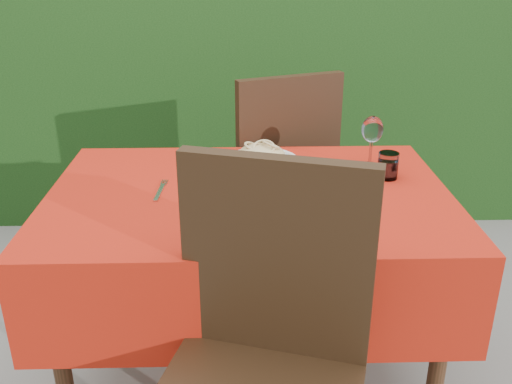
{
  "coord_description": "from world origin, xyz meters",
  "views": [
    {
      "loc": [
        -0.02,
        -1.64,
        1.46
      ],
      "look_at": [
        0.02,
        -0.05,
        0.77
      ],
      "focal_mm": 40.0,
      "sensor_mm": 36.0,
      "label": 1
    }
  ],
  "objects_px": {
    "chair_near": "(264,351)",
    "pasta_plate": "(261,159)",
    "water_glass": "(388,167)",
    "wine_glass": "(372,132)",
    "pizza_plate": "(264,194)",
    "fork": "(159,192)",
    "chair_far": "(277,169)"
  },
  "relations": [
    {
      "from": "chair_far",
      "to": "pasta_plate",
      "type": "distance_m",
      "value": 0.48
    },
    {
      "from": "pizza_plate",
      "to": "water_glass",
      "type": "bearing_deg",
      "value": 23.2
    },
    {
      "from": "chair_near",
      "to": "pizza_plate",
      "type": "distance_m",
      "value": 0.53
    },
    {
      "from": "chair_near",
      "to": "wine_glass",
      "type": "height_order",
      "value": "chair_near"
    },
    {
      "from": "chair_near",
      "to": "wine_glass",
      "type": "relative_size",
      "value": 5.69
    },
    {
      "from": "chair_near",
      "to": "water_glass",
      "type": "bearing_deg",
      "value": 73.79
    },
    {
      "from": "chair_far",
      "to": "pizza_plate",
      "type": "height_order",
      "value": "chair_far"
    },
    {
      "from": "wine_glass",
      "to": "fork",
      "type": "bearing_deg",
      "value": -163.02
    },
    {
      "from": "chair_far",
      "to": "chair_near",
      "type": "bearing_deg",
      "value": 63.74
    },
    {
      "from": "wine_glass",
      "to": "water_glass",
      "type": "bearing_deg",
      "value": -72.47
    },
    {
      "from": "pasta_plate",
      "to": "wine_glass",
      "type": "bearing_deg",
      "value": -1.91
    },
    {
      "from": "pasta_plate",
      "to": "water_glass",
      "type": "bearing_deg",
      "value": -16.57
    },
    {
      "from": "pizza_plate",
      "to": "water_glass",
      "type": "height_order",
      "value": "water_glass"
    },
    {
      "from": "pizza_plate",
      "to": "pasta_plate",
      "type": "distance_m",
      "value": 0.3
    },
    {
      "from": "chair_near",
      "to": "pizza_plate",
      "type": "relative_size",
      "value": 3.5
    },
    {
      "from": "chair_near",
      "to": "water_glass",
      "type": "height_order",
      "value": "chair_near"
    },
    {
      "from": "pasta_plate",
      "to": "water_glass",
      "type": "xyz_separation_m",
      "value": [
        0.41,
        -0.12,
        0.01
      ]
    },
    {
      "from": "wine_glass",
      "to": "chair_near",
      "type": "bearing_deg",
      "value": -117.04
    },
    {
      "from": "chair_near",
      "to": "pizza_plate",
      "type": "xyz_separation_m",
      "value": [
        0.02,
        0.5,
        0.18
      ]
    },
    {
      "from": "chair_near",
      "to": "fork",
      "type": "distance_m",
      "value": 0.67
    },
    {
      "from": "water_glass",
      "to": "wine_glass",
      "type": "xyz_separation_m",
      "value": [
        -0.03,
        0.11,
        0.09
      ]
    },
    {
      "from": "chair_near",
      "to": "water_glass",
      "type": "distance_m",
      "value": 0.83
    },
    {
      "from": "chair_near",
      "to": "pasta_plate",
      "type": "xyz_separation_m",
      "value": [
        0.02,
        0.8,
        0.19
      ]
    },
    {
      "from": "water_glass",
      "to": "fork",
      "type": "height_order",
      "value": "water_glass"
    },
    {
      "from": "pasta_plate",
      "to": "fork",
      "type": "distance_m",
      "value": 0.4
    },
    {
      "from": "chair_near",
      "to": "chair_far",
      "type": "relative_size",
      "value": 1.04
    },
    {
      "from": "chair_far",
      "to": "water_glass",
      "type": "distance_m",
      "value": 0.68
    },
    {
      "from": "pasta_plate",
      "to": "chair_far",
      "type": "bearing_deg",
      "value": 78.68
    },
    {
      "from": "chair_near",
      "to": "pasta_plate",
      "type": "relative_size",
      "value": 3.78
    },
    {
      "from": "chair_far",
      "to": "water_glass",
      "type": "relative_size",
      "value": 11.27
    },
    {
      "from": "chair_far",
      "to": "fork",
      "type": "relative_size",
      "value": 5.49
    },
    {
      "from": "wine_glass",
      "to": "chair_far",
      "type": "bearing_deg",
      "value": 123.41
    }
  ]
}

